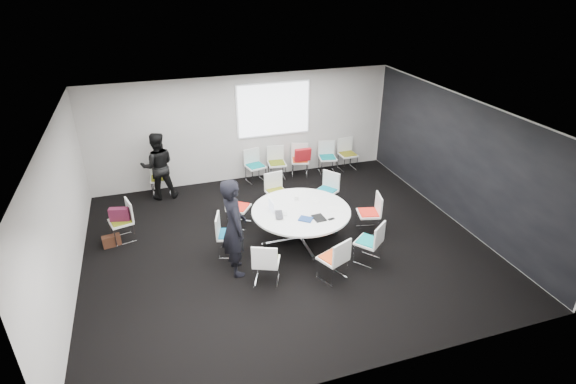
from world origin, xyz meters
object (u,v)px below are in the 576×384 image
object	(u,v)px
chair_ring_c	(277,199)
chair_back_a	(255,172)
chair_ring_a	(368,220)
cup	(297,198)
chair_ring_e	(229,242)
chair_person_back	(161,184)
chair_ring_b	(326,197)
conference_table	(301,219)
laptop	(282,215)
chair_ring_g	(333,266)
chair_ring_f	(266,270)
person_back	(158,166)
chair_back_b	(277,169)
chair_spare_left	(123,228)
chair_ring_h	(368,249)
chair_back_c	(300,166)
person_main	(234,227)
chair_ring_d	(238,214)
chair_back_e	(347,160)
brown_bag	(112,241)
chair_back_d	(327,163)
maroon_bag	(119,214)

from	to	relation	value
chair_ring_c	chair_back_a	world-z (taller)	same
chair_ring_a	cup	xyz separation A→B (m)	(-1.46, 0.56, 0.50)
chair_ring_e	chair_person_back	world-z (taller)	same
chair_ring_b	chair_back_a	world-z (taller)	same
conference_table	laptop	distance (m)	0.51
chair_ring_e	chair_ring_g	distance (m)	2.17
chair_ring_e	chair_ring_f	xyz separation A→B (m)	(0.47, -1.12, 0.00)
chair_ring_c	chair_ring_g	bearing A→B (deg)	86.78
chair_ring_e	chair_ring_a	bearing A→B (deg)	105.04
person_back	cup	xyz separation A→B (m)	(2.72, -2.51, -0.07)
chair_back_b	chair_spare_left	xyz separation A→B (m)	(-3.97, -1.94, 0.00)
chair_ring_h	chair_back_c	world-z (taller)	same
conference_table	chair_ring_b	xyz separation A→B (m)	(1.05, 1.16, -0.24)
chair_ring_g	chair_back_a	distance (m)	4.55
chair_ring_f	chair_back_b	world-z (taller)	same
chair_person_back	chair_ring_c	bearing A→B (deg)	151.05
person_main	chair_ring_d	bearing A→B (deg)	-16.47
laptop	chair_spare_left	bearing A→B (deg)	80.35
chair_ring_c	chair_back_b	xyz separation A→B (m)	(0.50, 1.65, 0.00)
chair_back_b	chair_back_e	size ratio (longest dim) A/B	1.00
chair_ring_h	brown_bag	distance (m)	5.26
chair_ring_d	cup	distance (m)	1.40
chair_back_b	chair_back_d	bearing A→B (deg)	-175.88
chair_person_back	chair_ring_h	bearing A→B (deg)	134.54
chair_ring_a	chair_person_back	size ratio (longest dim) A/B	1.00
person_back	laptop	xyz separation A→B (m)	(2.22, -3.05, -0.10)
chair_back_c	chair_ring_d	bearing A→B (deg)	60.14
chair_ring_g	chair_ring_h	world-z (taller)	same
chair_ring_g	chair_ring_h	bearing A→B (deg)	-4.98
chair_ring_f	person_back	distance (m)	4.44
chair_ring_h	chair_back_b	distance (m)	4.28
chair_back_b	chair_spare_left	bearing A→B (deg)	32.18
chair_ring_c	chair_person_back	xyz separation A→B (m)	(-2.58, 1.65, 0.00)
chair_back_a	chair_ring_h	bearing A→B (deg)	92.54
chair_ring_d	brown_bag	world-z (taller)	chair_ring_d
chair_ring_g	chair_ring_a	bearing A→B (deg)	19.63
chair_back_b	maroon_bag	size ratio (longest dim) A/B	2.20
chair_ring_a	person_main	bearing A→B (deg)	113.08
chair_person_back	maroon_bag	world-z (taller)	chair_person_back
chair_ring_c	person_main	size ratio (longest dim) A/B	0.46
chair_back_c	chair_back_a	bearing A→B (deg)	16.33
chair_ring_a	chair_ring_b	bearing A→B (deg)	33.62
chair_ring_h	person_main	size ratio (longest dim) A/B	0.46
conference_table	chair_ring_b	bearing A→B (deg)	47.79
chair_back_b	chair_back_e	bearing A→B (deg)	-173.93
conference_table	chair_ring_h	size ratio (longest dim) A/B	2.31
person_main	chair_ring_g	bearing A→B (deg)	-118.38
chair_ring_a	chair_ring_g	size ratio (longest dim) A/B	1.00
chair_ring_a	chair_ring_f	size ratio (longest dim) A/B	1.00
chair_ring_e	person_back	world-z (taller)	person_back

